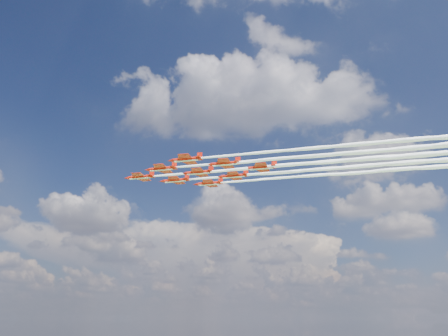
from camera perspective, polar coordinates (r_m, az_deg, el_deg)
The scene contains 9 objects.
jet_lead at distance 144.40m, azimuth 8.68°, elevation 0.38°, with size 113.99×9.77×2.84m.
jet_row2_port at distance 137.68m, azimuth 12.91°, elevation 1.64°, with size 113.99×9.77×2.84m.
jet_row2_starb at distance 150.31m, azimuth 13.05°, elevation -0.12°, with size 113.99×9.77×2.84m.
jet_row3_port at distance 131.86m, azimuth 17.54°, elevation 3.00°, with size 113.99×9.77×2.84m.
jet_row3_centre at distance 144.38m, azimuth 17.28°, elevation 1.06°, with size 113.99×9.77×2.84m.
jet_row3_starb at distance 157.04m, azimuth 17.07°, elevation -0.58°, with size 113.99×9.77×2.84m.
jet_row4_port at distance 139.36m, azimuth 21.85°, elevation 2.32°, with size 113.99×9.77×2.84m.
jet_row4_starb at distance 151.85m, azimuth 21.25°, elevation 0.52°, with size 113.99×9.77×2.84m.
jet_tail at distance 147.59m, azimuth 25.70°, elevation 1.69°, with size 113.99×9.77×2.84m.
Camera 1 is at (42.59, -140.98, 41.22)m, focal length 35.00 mm.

